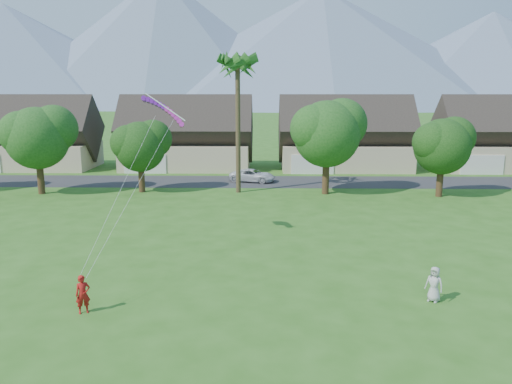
{
  "coord_description": "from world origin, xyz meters",
  "views": [
    {
      "loc": [
        0.53,
        -16.87,
        9.28
      ],
      "look_at": [
        0.0,
        10.0,
        3.8
      ],
      "focal_mm": 35.0,
      "sensor_mm": 36.0,
      "label": 1
    }
  ],
  "objects_px": {
    "parafoil_kite": "(165,109)",
    "kite_flyer": "(83,294)",
    "watcher": "(434,284)",
    "parked_car": "(253,175)"
  },
  "relations": [
    {
      "from": "parked_car",
      "to": "parafoil_kite",
      "type": "xyz_separation_m",
      "value": [
        -4.55,
        -21.31,
        7.58
      ]
    },
    {
      "from": "kite_flyer",
      "to": "watcher",
      "type": "xyz_separation_m",
      "value": [
        15.25,
        1.5,
        -0.03
      ]
    },
    {
      "from": "kite_flyer",
      "to": "parafoil_kite",
      "type": "height_order",
      "value": "parafoil_kite"
    },
    {
      "from": "kite_flyer",
      "to": "watcher",
      "type": "bearing_deg",
      "value": -21.3
    },
    {
      "from": "parafoil_kite",
      "to": "kite_flyer",
      "type": "bearing_deg",
      "value": -103.8
    },
    {
      "from": "watcher",
      "to": "parafoil_kite",
      "type": "relative_size",
      "value": 0.56
    },
    {
      "from": "parafoil_kite",
      "to": "parked_car",
      "type": "bearing_deg",
      "value": 74.39
    },
    {
      "from": "parked_car",
      "to": "parafoil_kite",
      "type": "height_order",
      "value": "parafoil_kite"
    },
    {
      "from": "kite_flyer",
      "to": "parked_car",
      "type": "bearing_deg",
      "value": 51.62
    },
    {
      "from": "watcher",
      "to": "kite_flyer",
      "type": "bearing_deg",
      "value": -135.91
    }
  ]
}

